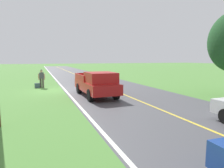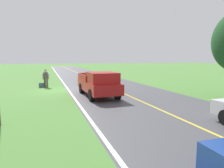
# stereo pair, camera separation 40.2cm
# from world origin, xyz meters

# --- Properties ---
(ground_plane) EXTENTS (200.00, 200.00, 0.00)m
(ground_plane) POSITION_xyz_m (0.00, 0.00, 0.00)
(ground_plane) COLOR #4C7F38
(road_surface) EXTENTS (8.30, 120.00, 0.00)m
(road_surface) POSITION_xyz_m (-4.84, 0.00, 0.00)
(road_surface) COLOR #47474C
(road_surface) RESTS_ON ground
(lane_edge_line) EXTENTS (0.16, 117.60, 0.00)m
(lane_edge_line) POSITION_xyz_m (-0.87, 0.00, 0.01)
(lane_edge_line) COLOR silver
(lane_edge_line) RESTS_ON ground
(lane_centre_line) EXTENTS (0.14, 117.60, 0.00)m
(lane_centre_line) POSITION_xyz_m (-4.84, 0.00, 0.01)
(lane_centre_line) COLOR gold
(lane_centre_line) RESTS_ON ground
(hitchhiker_walking) EXTENTS (0.62, 0.52, 1.75)m
(hitchhiker_walking) POSITION_xyz_m (1.01, -2.17, 0.98)
(hitchhiker_walking) COLOR #4C473D
(hitchhiker_walking) RESTS_ON ground
(suitcase_carried) EXTENTS (0.47, 0.22, 0.45)m
(suitcase_carried) POSITION_xyz_m (1.43, -2.11, 0.23)
(suitcase_carried) COLOR #384C56
(suitcase_carried) RESTS_ON ground
(pickup_truck_passing) EXTENTS (2.21, 5.45, 1.82)m
(pickup_truck_passing) POSITION_xyz_m (-2.66, 4.01, 0.97)
(pickup_truck_passing) COLOR #B21919
(pickup_truck_passing) RESTS_ON ground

